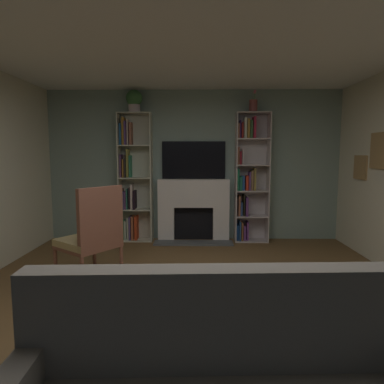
{
  "coord_description": "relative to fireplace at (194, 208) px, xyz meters",
  "views": [
    {
      "loc": [
        0.07,
        -2.93,
        1.55
      ],
      "look_at": [
        0.0,
        1.27,
        1.07
      ],
      "focal_mm": 32.11,
      "sensor_mm": 36.0,
      "label": 1
    }
  ],
  "objects": [
    {
      "name": "potted_plant",
      "position": [
        -1.01,
        -0.03,
        1.86
      ],
      "size": [
        0.28,
        0.28,
        0.38
      ],
      "color": "silver",
      "rests_on": "bookshelf_left"
    },
    {
      "name": "tv",
      "position": [
        0.0,
        0.09,
        0.84
      ],
      "size": [
        1.11,
        0.06,
        0.66
      ],
      "primitive_type": "cube",
      "color": "black",
      "rests_on": "fireplace"
    },
    {
      "name": "ground_plane",
      "position": [
        0.0,
        -3.06,
        -0.58
      ],
      "size": [
        7.64,
        7.64,
        0.0
      ],
      "primitive_type": "plane",
      "color": "brown"
    },
    {
      "name": "bookshelf_right",
      "position": [
        0.95,
        -0.0,
        0.53
      ],
      "size": [
        0.58,
        0.32,
        2.23
      ],
      "color": "beige",
      "rests_on": "ground_plane"
    },
    {
      "name": "fireplace",
      "position": [
        0.0,
        0.0,
        0.0
      ],
      "size": [
        1.35,
        0.53,
        1.09
      ],
      "color": "white",
      "rests_on": "ground_plane"
    },
    {
      "name": "armchair",
      "position": [
        -1.18,
        -2.03,
        0.0
      ],
      "size": [
        0.82,
        0.83,
        1.16
      ],
      "color": "brown",
      "rests_on": "ground_plane"
    },
    {
      "name": "vase_with_flowers",
      "position": [
        1.01,
        -0.03,
        1.77
      ],
      "size": [
        0.14,
        0.14,
        0.37
      ],
      "color": "brown",
      "rests_on": "bookshelf_right"
    },
    {
      "name": "ceiling",
      "position": [
        0.0,
        -3.06,
        2.09
      ],
      "size": [
        5.26,
        6.49,
        0.06
      ],
      "primitive_type": "cube",
      "color": "white",
      "rests_on": "wall_back_accent"
    },
    {
      "name": "bookshelf_left",
      "position": [
        -1.08,
        0.01,
        0.46
      ],
      "size": [
        0.58,
        0.3,
        2.23
      ],
      "color": "beige",
      "rests_on": "ground_plane"
    },
    {
      "name": "wall_back_accent",
      "position": [
        0.0,
        0.15,
        0.74
      ],
      "size": [
        5.26,
        0.06,
        2.64
      ],
      "primitive_type": "cube",
      "color": "gray",
      "rests_on": "ground_plane"
    }
  ]
}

